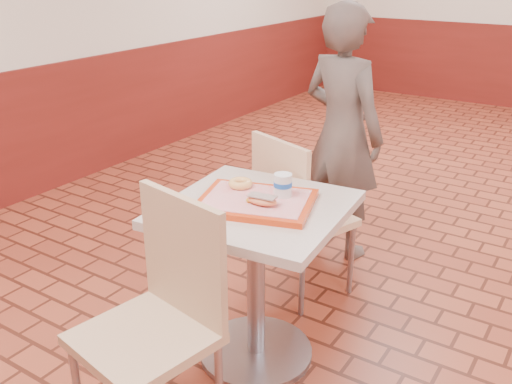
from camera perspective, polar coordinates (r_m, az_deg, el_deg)
The scene contains 8 objects.
main_table at distance 2.57m, azimuth 0.00°, elevation -6.55°, with size 0.75×0.75×0.79m.
chair_main_front at distance 2.22m, azimuth -9.54°, elevation -11.62°, with size 0.53×0.53×0.98m.
chair_main_back at distance 3.07m, azimuth 3.98°, elevation -1.80°, with size 0.55×0.55×0.93m.
customer at distance 3.53m, azimuth 8.60°, elevation 5.77°, with size 0.57×0.37×1.56m, color brown.
serving_tray at distance 2.45m, azimuth 0.00°, elevation -0.98°, with size 0.48×0.37×0.03m.
ring_donut at distance 2.56m, azimuth -1.57°, elevation 0.88°, with size 0.11×0.11×0.03m, color #F0AB57.
long_john_donut at distance 2.38m, azimuth 0.56°, elevation -0.84°, with size 0.15×0.08×0.04m.
paper_cup at distance 2.45m, azimuth 2.70°, elevation 0.72°, with size 0.08×0.08×0.10m.
Camera 1 is at (-0.18, -2.75, 1.78)m, focal length 40.00 mm.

